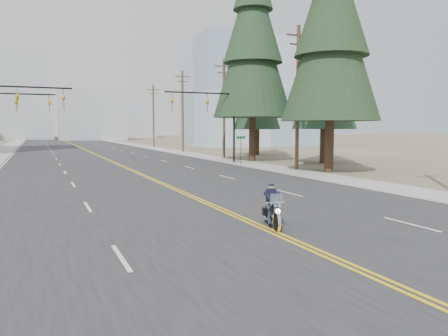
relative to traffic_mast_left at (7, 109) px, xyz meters
The scene contains 22 objects.
ground_plane 33.60m from the traffic_mast_left, 74.33° to the right, with size 400.00×400.00×0.00m, color #776D56.
road 39.36m from the traffic_mast_left, 76.71° to the left, with size 20.00×200.00×0.01m, color #303033.
sidewalk_left 38.40m from the traffic_mast_left, 93.80° to the left, with size 3.00×200.00×0.01m, color #A5A5A0.
sidewalk_right 43.45m from the traffic_mast_left, 61.68° to the left, with size 3.00×200.00×0.01m, color #A5A5A0.
traffic_mast_left is the anchor object (origin of this frame).
traffic_mast_right 17.95m from the traffic_mast_left, ahead, with size 7.10×0.26×7.00m.
traffic_mast_far 8.01m from the traffic_mast_left, 92.40° to the left, with size 6.10×0.26×7.00m.
street_sign 20.12m from the traffic_mast_left, ahead, with size 0.90×0.06×2.62m.
utility_pole_b 23.31m from the traffic_mast_left, 22.74° to the right, with size 2.20×0.30×11.50m.
utility_pole_c 22.31m from the traffic_mast_left, 15.61° to the left, with size 2.20×0.30×11.00m.
utility_pole_d 30.06m from the traffic_mast_left, 44.36° to the left, with size 2.20×0.30×11.50m.
utility_pole_e 43.66m from the traffic_mast_left, 60.53° to the left, with size 2.20×0.30×11.00m.
glass_building 56.11m from the traffic_mast_left, 42.84° to the left, with size 24.00×16.00×20.00m, color #9EB5CC.
haze_bldg_b 94.56m from the traffic_mast_left, 79.66° to the left, with size 18.00×14.00×14.00m, color #ADB2B7.
haze_bldg_c 92.19m from the traffic_mast_left, 57.88° to the left, with size 16.00×12.00×18.00m, color #B7BCC6.
haze_bldg_d 108.34m from the traffic_mast_left, 91.60° to the left, with size 20.00×15.00×26.00m, color #ADB2B7.
haze_bldg_e 122.80m from the traffic_mast_left, 73.94° to the left, with size 14.00×14.00×12.00m, color #B7BCC6.
motorcyclist 28.34m from the traffic_mast_left, 70.49° to the right, with size 0.81×1.89×1.48m, color black, non-canonical shape.
conifer_near 26.26m from the traffic_mast_left, 27.34° to the right, with size 7.41×7.41×19.62m.
conifer_mid 28.30m from the traffic_mast_left, ahead, with size 6.17×6.17×16.45m.
conifer_tall 23.97m from the traffic_mast_left, ahead, with size 8.07×8.07×22.41m.
conifer_far 29.92m from the traffic_mast_left, 20.13° to the left, with size 6.04×6.04×16.18m.
Camera 1 is at (-6.90, -7.18, 3.36)m, focal length 35.00 mm.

